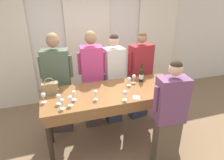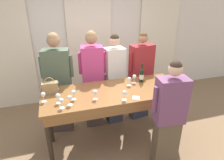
{
  "view_description": "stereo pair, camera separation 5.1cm",
  "coord_description": "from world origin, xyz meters",
  "views": [
    {
      "loc": [
        -0.88,
        -2.68,
        2.49
      ],
      "look_at": [
        0.0,
        0.09,
        1.2
      ],
      "focal_mm": 32.0,
      "sensor_mm": 36.0,
      "label": 1
    },
    {
      "loc": [
        -0.83,
        -2.69,
        2.49
      ],
      "look_at": [
        0.0,
        0.09,
        1.2
      ],
      "focal_mm": 32.0,
      "sensor_mm": 36.0,
      "label": 2
    }
  ],
  "objects": [
    {
      "name": "guest_olive_jacket",
      "position": [
        -0.82,
        0.66,
        0.97
      ],
      "size": [
        0.57,
        0.32,
        1.89
      ],
      "color": "#473833",
      "rests_on": "ground_plane"
    },
    {
      "name": "host_pouring",
      "position": [
        0.6,
        -0.69,
        0.87
      ],
      "size": [
        0.52,
        0.29,
        1.71
      ],
      "color": "brown",
      "rests_on": "ground_plane"
    },
    {
      "name": "wine_bottle",
      "position": [
        0.57,
        0.19,
        1.17
      ],
      "size": [
        0.08,
        0.08,
        0.33
      ],
      "color": "black",
      "rests_on": "tasting_bar"
    },
    {
      "name": "curtain_panel_left",
      "position": [
        -1.79,
        1.89,
        1.34
      ],
      "size": [
        1.03,
        0.03,
        2.69
      ],
      "color": "#EFE5C6",
      "rests_on": "ground_plane"
    },
    {
      "name": "tasting_bar",
      "position": [
        0.0,
        -0.03,
        0.94
      ],
      "size": [
        2.23,
        0.86,
        1.05
      ],
      "color": "brown",
      "rests_on": "ground_plane"
    },
    {
      "name": "wine_glass_near_host",
      "position": [
        -0.33,
        -0.18,
        1.16
      ],
      "size": [
        0.07,
        0.07,
        0.15
      ],
      "color": "white",
      "rests_on": "tasting_bar"
    },
    {
      "name": "wine_glass_front_right",
      "position": [
        -0.85,
        -0.14,
        1.16
      ],
      "size": [
        0.07,
        0.07,
        0.15
      ],
      "color": "white",
      "rests_on": "tasting_bar"
    },
    {
      "name": "handbag",
      "position": [
        -0.96,
        0.2,
        1.14
      ],
      "size": [
        0.23,
        0.11,
        0.27
      ],
      "color": "#997A4C",
      "rests_on": "tasting_bar"
    },
    {
      "name": "wine_glass_front_left",
      "position": [
        -0.85,
        0.32,
        1.16
      ],
      "size": [
        0.07,
        0.07,
        0.15
      ],
      "color": "white",
      "rests_on": "tasting_bar"
    },
    {
      "name": "ground_plane",
      "position": [
        0.0,
        0.0,
        0.0
      ],
      "size": [
        18.0,
        18.0,
        0.0
      ],
      "primitive_type": "plane",
      "color": "#846647"
    },
    {
      "name": "wine_glass_front_mid",
      "position": [
        0.06,
        -0.32,
        1.16
      ],
      "size": [
        0.07,
        0.07,
        0.15
      ],
      "color": "white",
      "rests_on": "tasting_bar"
    },
    {
      "name": "guest_pink_top",
      "position": [
        -0.2,
        0.66,
        0.97
      ],
      "size": [
        0.5,
        0.32,
        1.89
      ],
      "color": "#473833",
      "rests_on": "ground_plane"
    },
    {
      "name": "wine_glass_back_mid",
      "position": [
        -0.71,
        -0.24,
        1.16
      ],
      "size": [
        0.07,
        0.07,
        0.15
      ],
      "color": "white",
      "rests_on": "tasting_bar"
    },
    {
      "name": "wine_glass_center_mid",
      "position": [
        -1.05,
        -0.04,
        1.16
      ],
      "size": [
        0.07,
        0.07,
        0.15
      ],
      "color": "white",
      "rests_on": "tasting_bar"
    },
    {
      "name": "napkin",
      "position": [
        0.25,
        -0.32,
        1.05
      ],
      "size": [
        0.14,
        0.14,
        0.0
      ],
      "color": "white",
      "rests_on": "tasting_bar"
    },
    {
      "name": "guest_cream_sweater",
      "position": [
        0.22,
        0.66,
        0.93
      ],
      "size": [
        0.47,
        0.3,
        1.81
      ],
      "color": "#383D51",
      "rests_on": "ground_plane"
    },
    {
      "name": "wine_glass_back_left",
      "position": [
        -0.64,
        -0.1,
        1.16
      ],
      "size": [
        0.07,
        0.07,
        0.15
      ],
      "color": "white",
      "rests_on": "tasting_bar"
    },
    {
      "name": "wine_glass_center_right",
      "position": [
        0.43,
        0.19,
        1.16
      ],
      "size": [
        0.07,
        0.07,
        0.15
      ],
      "color": "white",
      "rests_on": "tasting_bar"
    },
    {
      "name": "curtain_panel_right",
      "position": [
        1.79,
        1.89,
        1.34
      ],
      "size": [
        1.03,
        0.03,
        2.69
      ],
      "color": "#EFE5C6",
      "rests_on": "ground_plane"
    },
    {
      "name": "wine_glass_center_left",
      "position": [
        -0.82,
        -0.29,
        1.16
      ],
      "size": [
        0.07,
        0.07,
        0.15
      ],
      "color": "white",
      "rests_on": "tasting_bar"
    },
    {
      "name": "wall_back",
      "position": [
        0.0,
        1.95,
        1.4
      ],
      "size": [
        12.0,
        0.06,
        2.8
      ],
      "color": "silver",
      "rests_on": "ground_plane"
    },
    {
      "name": "curtain_panel_center",
      "position": [
        0.0,
        1.89,
        1.34
      ],
      "size": [
        1.03,
        0.03,
        2.69
      ],
      "color": "#EFE5C6",
      "rests_on": "ground_plane"
    },
    {
      "name": "wine_glass_back_right",
      "position": [
        0.31,
        0.12,
        1.16
      ],
      "size": [
        0.07,
        0.07,
        0.15
      ],
      "color": "white",
      "rests_on": "tasting_bar"
    },
    {
      "name": "guest_striped_shirt",
      "position": [
        0.77,
        0.66,
        0.92
      ],
      "size": [
        0.57,
        0.31,
        1.81
      ],
      "color": "#383D51",
      "rests_on": "ground_plane"
    }
  ]
}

